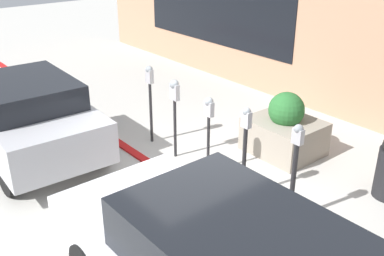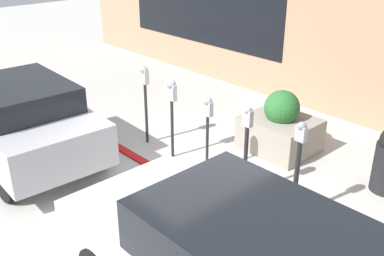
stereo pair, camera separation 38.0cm
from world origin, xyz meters
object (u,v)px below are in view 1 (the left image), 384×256
parking_meter_second (245,139)px  parking_meter_middle (209,116)px  parking_meter_nearest (295,161)px  parking_meter_fourth (175,99)px  parked_car_middle (27,115)px  parking_meter_farthest (150,89)px  planter_box (285,130)px

parking_meter_second → parking_meter_middle: parking_meter_second is taller
parking_meter_nearest → parking_meter_fourth: 2.66m
parking_meter_second → parking_meter_fourth: size_ratio=1.01×
parking_meter_fourth → parking_meter_second: bearing=-180.0°
parking_meter_nearest → parked_car_middle: bearing=25.4°
parking_meter_nearest → parked_car_middle: 4.94m
parked_car_middle → parking_meter_farthest: bearing=-113.5°
parking_meter_second → parking_meter_farthest: 2.58m
parking_meter_fourth → parking_meter_middle: bearing=-174.3°
planter_box → parked_car_middle: bearing=51.5°
parking_meter_fourth → parked_car_middle: 2.74m
parking_meter_farthest → parking_meter_second: bearing=179.6°
parking_meter_nearest → parking_meter_middle: (1.83, -0.00, 0.08)m
parking_meter_middle → parked_car_middle: bearing=38.8°
parking_meter_farthest → parked_car_middle: size_ratio=0.40×
parking_meter_second → parking_meter_middle: 0.94m
parking_meter_fourth → parking_meter_farthest: bearing=-1.5°
parking_meter_middle → parking_meter_nearest: bearing=179.9°
parking_meter_nearest → parking_meter_middle: size_ratio=1.10×
parking_meter_second → planter_box: parking_meter_second is taller
parking_meter_middle → parked_car_middle: size_ratio=0.36×
parking_meter_nearest → planter_box: 2.26m
planter_box → parked_car_middle: (2.96, 3.73, 0.34)m
parking_meter_farthest → planter_box: size_ratio=1.22×
parking_meter_second → parked_car_middle: (3.57, 2.04, -0.20)m
parking_meter_farthest → planter_box: bearing=-139.7°
parked_car_middle → parking_meter_fourth: bearing=-129.2°
parking_meter_second → parking_meter_nearest: bearing=-175.1°
parking_meter_second → planter_box: size_ratio=1.18×
parking_meter_nearest → parking_meter_farthest: size_ratio=0.98×
parking_meter_fourth → parked_car_middle: size_ratio=0.39×
parking_meter_nearest → parking_meter_fourth: (2.66, 0.08, 0.17)m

